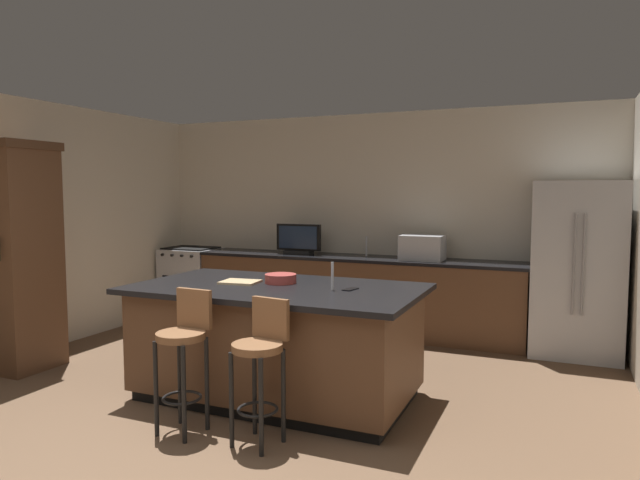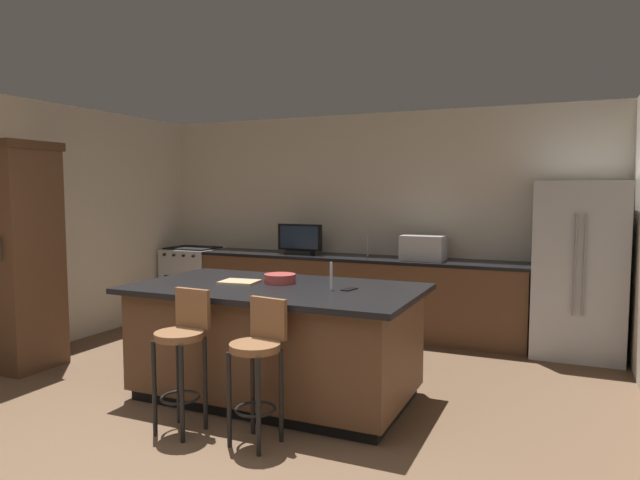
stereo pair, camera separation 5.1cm
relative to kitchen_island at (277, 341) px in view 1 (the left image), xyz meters
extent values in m
cube|color=beige|center=(-0.09, 2.71, 0.85)|extent=(6.21, 0.12, 2.64)
cube|color=beige|center=(-3.00, 0.52, 0.85)|extent=(0.12, 4.77, 2.64)
cube|color=brown|center=(-0.17, 2.33, -0.03)|extent=(3.97, 0.60, 0.87)
cube|color=black|center=(-0.17, 2.33, 0.42)|extent=(3.99, 0.62, 0.04)
cube|color=black|center=(0.00, 0.00, -0.43)|extent=(2.09, 1.07, 0.09)
cube|color=brown|center=(0.00, 0.00, 0.01)|extent=(2.17, 1.15, 0.79)
cube|color=black|center=(0.00, 0.00, 0.43)|extent=(2.33, 1.31, 0.04)
cube|color=#B7BABF|center=(2.27, 2.29, 0.43)|extent=(0.87, 0.69, 1.79)
cylinder|color=gray|center=(2.23, 1.91, 0.52)|extent=(0.02, 0.02, 0.99)
cylinder|color=gray|center=(2.31, 1.91, 0.52)|extent=(0.02, 0.02, 0.99)
cube|color=#B7BABF|center=(-2.53, 2.33, -0.02)|extent=(0.71, 0.60, 0.91)
cube|color=black|center=(-2.53, 2.02, -0.06)|extent=(0.50, 0.01, 0.33)
cube|color=black|center=(-2.53, 2.33, 0.45)|extent=(0.64, 0.50, 0.02)
cylinder|color=black|center=(-2.77, 2.01, 0.38)|extent=(0.04, 0.03, 0.04)
cylinder|color=black|center=(-2.61, 2.01, 0.38)|extent=(0.04, 0.03, 0.04)
cylinder|color=black|center=(-2.45, 2.01, 0.38)|extent=(0.04, 0.03, 0.04)
cylinder|color=black|center=(-2.30, 2.01, 0.38)|extent=(0.04, 0.03, 0.04)
cube|color=brown|center=(-2.63, -0.27, 0.61)|extent=(0.61, 0.59, 2.15)
cube|color=#492F1E|center=(-2.63, -0.27, 1.64)|extent=(0.65, 0.63, 0.08)
cube|color=#B7BABF|center=(0.65, 2.33, 0.58)|extent=(0.48, 0.36, 0.28)
cube|color=black|center=(-0.88, 2.28, 0.46)|extent=(0.35, 0.16, 0.05)
cube|color=black|center=(-0.88, 2.28, 0.65)|extent=(0.58, 0.05, 0.33)
cube|color=#1E2D47|center=(-0.88, 2.25, 0.65)|extent=(0.51, 0.01, 0.28)
cylinder|color=#B2B2B7|center=(-0.05, 2.43, 0.56)|extent=(0.02, 0.02, 0.24)
cylinder|color=#B2B2B7|center=(0.49, 0.00, 0.56)|extent=(0.02, 0.02, 0.22)
cylinder|color=brown|center=(-0.29, -0.88, 0.22)|extent=(0.34, 0.34, 0.05)
cube|color=brown|center=(-0.28, -0.73, 0.39)|extent=(0.29, 0.05, 0.28)
cylinder|color=black|center=(-0.42, -1.00, -0.14)|extent=(0.03, 0.03, 0.67)
cylinder|color=black|center=(-0.17, -1.01, -0.14)|extent=(0.03, 0.03, 0.67)
cylinder|color=black|center=(-0.40, -0.75, -0.14)|extent=(0.03, 0.03, 0.67)
cylinder|color=black|center=(-0.16, -0.77, -0.14)|extent=(0.03, 0.03, 0.67)
torus|color=black|center=(-0.29, -0.88, -0.22)|extent=(0.28, 0.28, 0.02)
cylinder|color=brown|center=(0.29, -0.84, 0.19)|extent=(0.34, 0.34, 0.05)
cube|color=brown|center=(0.31, -0.69, 0.36)|extent=(0.29, 0.08, 0.28)
cylinder|color=black|center=(0.15, -0.94, -0.15)|extent=(0.03, 0.03, 0.64)
cylinder|color=black|center=(0.40, -0.98, -0.15)|extent=(0.03, 0.03, 0.64)
cylinder|color=black|center=(0.19, -0.70, -0.15)|extent=(0.03, 0.03, 0.64)
cylinder|color=black|center=(0.43, -0.73, -0.15)|extent=(0.03, 0.03, 0.64)
torus|color=black|center=(0.29, -0.84, -0.23)|extent=(0.28, 0.28, 0.02)
cylinder|color=#993833|center=(-0.04, 0.14, 0.49)|extent=(0.26, 0.26, 0.08)
cube|color=black|center=(0.61, 0.07, 0.46)|extent=(0.10, 0.16, 0.01)
cube|color=tan|center=(-0.35, 0.01, 0.46)|extent=(0.33, 0.28, 0.02)
camera|label=1|loc=(2.13, -4.05, 1.22)|focal=31.91mm
camera|label=2|loc=(2.17, -4.03, 1.22)|focal=31.91mm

